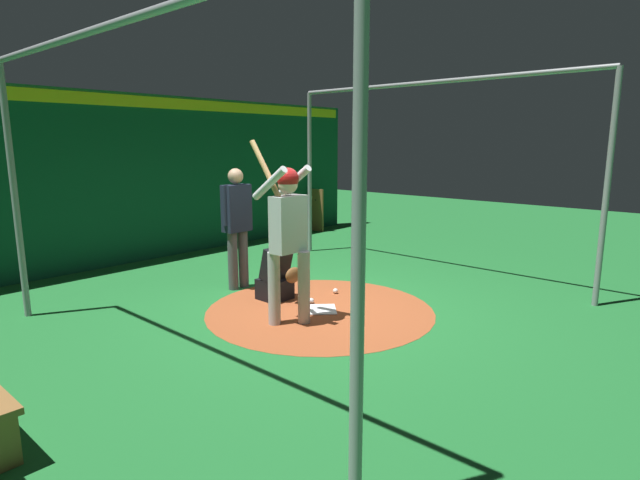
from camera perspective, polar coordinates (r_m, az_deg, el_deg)
ground_plane at (r=6.80m, az=0.00°, el=-7.89°), size 27.22×27.22×0.00m
dirt_circle at (r=6.80m, az=0.00°, el=-7.86°), size 3.01×3.01×0.01m
home_plate at (r=6.79m, az=0.00°, el=-7.79°), size 0.59×0.59×0.01m
batter at (r=6.04m, az=-3.67°, el=1.20°), size 0.68×0.49×2.22m
catcher at (r=7.17m, az=-4.86°, el=-3.80°), size 0.58×0.40×0.96m
umpire at (r=7.68m, az=-9.30°, el=2.06°), size 0.23×0.49×1.82m
back_wall at (r=10.03m, az=-19.65°, el=6.58°), size 0.22×11.22×3.06m
cage_frame at (r=6.43m, az=0.00°, el=10.84°), size 5.40×5.40×3.17m
bat_rack at (r=12.78m, az=-0.59°, el=3.28°), size 0.58×0.19×1.05m
baseball_0 at (r=7.05m, az=-0.97°, el=-6.81°), size 0.07×0.07×0.07m
baseball_1 at (r=7.50m, az=1.74°, el=-5.72°), size 0.07×0.07×0.07m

